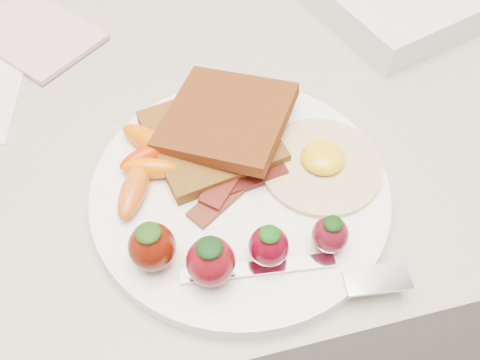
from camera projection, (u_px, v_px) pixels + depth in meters
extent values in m
cube|color=gray|center=(216.00, 272.00, 0.95)|extent=(2.00, 0.60, 0.90)
cylinder|color=white|center=(240.00, 192.00, 0.49)|extent=(0.27, 0.27, 0.02)
cube|color=#512C0B|center=(211.00, 137.00, 0.51)|extent=(0.13, 0.13, 0.01)
cube|color=#4F2306|center=(226.00, 118.00, 0.50)|extent=(0.15, 0.15, 0.03)
cylinder|color=#EDE7CF|center=(321.00, 166.00, 0.49)|extent=(0.15, 0.15, 0.01)
ellipsoid|color=yellow|center=(323.00, 158.00, 0.49)|extent=(0.05, 0.05, 0.02)
cube|color=#4A0D08|center=(228.00, 192.00, 0.47)|extent=(0.08, 0.06, 0.00)
cube|color=black|center=(243.00, 180.00, 0.48)|extent=(0.09, 0.03, 0.00)
cube|color=#4F0A04|center=(231.00, 172.00, 0.48)|extent=(0.07, 0.08, 0.00)
ellipsoid|color=#C72B00|center=(145.00, 157.00, 0.49)|extent=(0.05, 0.03, 0.02)
ellipsoid|color=#DD6900|center=(150.00, 168.00, 0.48)|extent=(0.06, 0.03, 0.02)
ellipsoid|color=#C45212|center=(134.00, 189.00, 0.47)|extent=(0.05, 0.07, 0.02)
ellipsoid|color=#DE5C00|center=(150.00, 141.00, 0.50)|extent=(0.06, 0.06, 0.02)
ellipsoid|color=#500F04|center=(152.00, 247.00, 0.42)|extent=(0.04, 0.04, 0.04)
ellipsoid|color=#193C0B|center=(148.00, 233.00, 0.40)|extent=(0.02, 0.02, 0.01)
ellipsoid|color=#640912|center=(211.00, 262.00, 0.41)|extent=(0.04, 0.04, 0.04)
ellipsoid|color=black|center=(209.00, 247.00, 0.39)|extent=(0.02, 0.02, 0.01)
ellipsoid|color=#560312|center=(269.00, 246.00, 0.42)|extent=(0.03, 0.03, 0.04)
ellipsoid|color=#0D450A|center=(270.00, 234.00, 0.41)|extent=(0.02, 0.02, 0.01)
ellipsoid|color=#5A0B1A|center=(330.00, 235.00, 0.43)|extent=(0.03, 0.03, 0.03)
ellipsoid|color=black|center=(333.00, 224.00, 0.42)|extent=(0.02, 0.02, 0.01)
cube|color=silver|center=(258.00, 268.00, 0.43)|extent=(0.13, 0.03, 0.00)
cube|color=silver|center=(377.00, 279.00, 0.42)|extent=(0.05, 0.03, 0.00)
cube|color=#DB9DB2|center=(34.00, 33.00, 0.63)|extent=(0.17, 0.18, 0.01)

